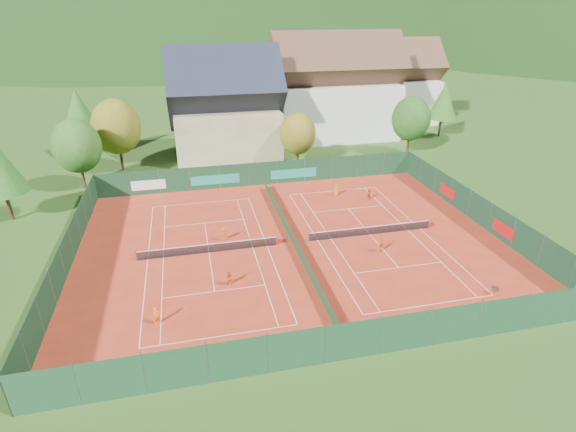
{
  "coord_description": "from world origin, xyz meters",
  "views": [
    {
      "loc": [
        -9.03,
        -36.91,
        20.89
      ],
      "look_at": [
        0.0,
        2.0,
        2.0
      ],
      "focal_mm": 28.0,
      "sensor_mm": 36.0,
      "label": 1
    }
  ],
  "objects_px": {
    "player_left_near": "(157,316)",
    "ball_hopper": "(494,288)",
    "player_left_mid": "(229,278)",
    "player_left_far": "(223,234)",
    "player_right_near": "(381,245)",
    "chalet": "(225,111)",
    "hotel_block_a": "(335,93)",
    "hotel_block_b": "(392,87)",
    "player_right_far_b": "(369,194)",
    "player_right_far_a": "(336,190)"
  },
  "relations": [
    {
      "from": "player_left_near",
      "to": "player_left_mid",
      "type": "height_order",
      "value": "player_left_near"
    },
    {
      "from": "player_right_far_a",
      "to": "hotel_block_b",
      "type": "bearing_deg",
      "value": -152.31
    },
    {
      "from": "ball_hopper",
      "to": "chalet",
      "type": "bearing_deg",
      "value": 111.63
    },
    {
      "from": "player_right_near",
      "to": "player_right_far_b",
      "type": "distance_m",
      "value": 12.46
    },
    {
      "from": "hotel_block_b",
      "to": "player_right_far_a",
      "type": "distance_m",
      "value": 40.6
    },
    {
      "from": "hotel_block_a",
      "to": "player_right_far_a",
      "type": "xyz_separation_m",
      "value": [
        -8.08,
        -25.57,
        -6.64
      ]
    },
    {
      "from": "player_right_far_a",
      "to": "player_right_far_b",
      "type": "height_order",
      "value": "player_right_far_a"
    },
    {
      "from": "player_left_mid",
      "to": "player_right_near",
      "type": "relative_size",
      "value": 0.9
    },
    {
      "from": "hotel_block_b",
      "to": "ball_hopper",
      "type": "distance_m",
      "value": 58.45
    },
    {
      "from": "player_right_near",
      "to": "hotel_block_b",
      "type": "bearing_deg",
      "value": 16.24
    },
    {
      "from": "hotel_block_b",
      "to": "player_left_mid",
      "type": "bearing_deg",
      "value": -126.39
    },
    {
      "from": "player_left_far",
      "to": "player_left_near",
      "type": "bearing_deg",
      "value": 69.66
    },
    {
      "from": "hotel_block_a",
      "to": "player_left_mid",
      "type": "xyz_separation_m",
      "value": [
        -22.72,
        -41.81,
        -6.69
      ]
    },
    {
      "from": "player_left_near",
      "to": "player_right_far_b",
      "type": "bearing_deg",
      "value": 12.99
    },
    {
      "from": "player_left_mid",
      "to": "player_right_near",
      "type": "xyz_separation_m",
      "value": [
        14.27,
        2.28,
        0.08
      ]
    },
    {
      "from": "hotel_block_b",
      "to": "player_right_near",
      "type": "relative_size",
      "value": 11.2
    },
    {
      "from": "player_left_mid",
      "to": "player_right_far_a",
      "type": "relative_size",
      "value": 0.94
    },
    {
      "from": "player_left_mid",
      "to": "player_right_far_a",
      "type": "bearing_deg",
      "value": 65.91
    },
    {
      "from": "player_left_near",
      "to": "player_left_mid",
      "type": "xyz_separation_m",
      "value": [
        5.62,
        3.73,
        -0.01
      ]
    },
    {
      "from": "player_right_far_b",
      "to": "player_left_mid",
      "type": "bearing_deg",
      "value": -6.45
    },
    {
      "from": "chalet",
      "to": "hotel_block_a",
      "type": "bearing_deg",
      "value": 17.53
    },
    {
      "from": "chalet",
      "to": "player_right_far_a",
      "type": "distance_m",
      "value": 23.17
    },
    {
      "from": "chalet",
      "to": "hotel_block_a",
      "type": "relative_size",
      "value": 0.75
    },
    {
      "from": "player_left_far",
      "to": "player_right_near",
      "type": "distance_m",
      "value": 15.07
    },
    {
      "from": "player_left_far",
      "to": "player_left_mid",
      "type": "bearing_deg",
      "value": 94.56
    },
    {
      "from": "player_left_near",
      "to": "player_right_far_a",
      "type": "height_order",
      "value": "player_right_far_a"
    },
    {
      "from": "player_left_far",
      "to": "player_right_near",
      "type": "xyz_separation_m",
      "value": [
        13.99,
        -5.6,
        0.07
      ]
    },
    {
      "from": "player_left_far",
      "to": "player_right_near",
      "type": "height_order",
      "value": "player_right_near"
    },
    {
      "from": "player_left_mid",
      "to": "hotel_block_a",
      "type": "bearing_deg",
      "value": 79.41
    },
    {
      "from": "chalet",
      "to": "player_left_near",
      "type": "height_order",
      "value": "chalet"
    },
    {
      "from": "player_right_near",
      "to": "player_right_far_b",
      "type": "height_order",
      "value": "player_right_near"
    },
    {
      "from": "hotel_block_b",
      "to": "player_left_mid",
      "type": "xyz_separation_m",
      "value": [
        -36.72,
        -49.81,
        -5.93
      ]
    },
    {
      "from": "player_left_mid",
      "to": "player_right_far_a",
      "type": "distance_m",
      "value": 21.87
    },
    {
      "from": "player_left_far",
      "to": "player_right_far_b",
      "type": "bearing_deg",
      "value": -153.83
    },
    {
      "from": "player_right_near",
      "to": "ball_hopper",
      "type": "bearing_deg",
      "value": -102.36
    },
    {
      "from": "hotel_block_a",
      "to": "player_left_near",
      "type": "xyz_separation_m",
      "value": [
        -28.33,
        -45.54,
        -6.67
      ]
    },
    {
      "from": "chalet",
      "to": "player_left_mid",
      "type": "xyz_separation_m",
      "value": [
        -3.72,
        -35.81,
        -5.93
      ]
    },
    {
      "from": "player_left_near",
      "to": "player_right_far_a",
      "type": "bearing_deg",
      "value": 20.39
    },
    {
      "from": "chalet",
      "to": "player_right_far_b",
      "type": "xyz_separation_m",
      "value": [
        14.25,
        -21.64,
        -5.96
      ]
    },
    {
      "from": "chalet",
      "to": "hotel_block_b",
      "type": "bearing_deg",
      "value": 22.99
    },
    {
      "from": "chalet",
      "to": "player_right_near",
      "type": "xyz_separation_m",
      "value": [
        10.55,
        -33.53,
        -5.85
      ]
    },
    {
      "from": "player_left_far",
      "to": "player_right_far_a",
      "type": "xyz_separation_m",
      "value": [
        14.36,
        8.36,
        0.04
      ]
    },
    {
      "from": "player_left_near",
      "to": "chalet",
      "type": "bearing_deg",
      "value": 52.51
    },
    {
      "from": "chalet",
      "to": "player_left_near",
      "type": "relative_size",
      "value": 11.43
    },
    {
      "from": "player_left_near",
      "to": "ball_hopper",
      "type": "bearing_deg",
      "value": -29.13
    },
    {
      "from": "player_right_near",
      "to": "player_right_far_a",
      "type": "xyz_separation_m",
      "value": [
        0.37,
        13.97,
        -0.03
      ]
    },
    {
      "from": "chalet",
      "to": "player_left_far",
      "type": "distance_m",
      "value": 28.75
    },
    {
      "from": "chalet",
      "to": "hotel_block_b",
      "type": "distance_m",
      "value": 35.85
    },
    {
      "from": "hotel_block_a",
      "to": "player_left_mid",
      "type": "relative_size",
      "value": 15.56
    },
    {
      "from": "hotel_block_a",
      "to": "player_right_far_a",
      "type": "bearing_deg",
      "value": -107.54
    }
  ]
}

